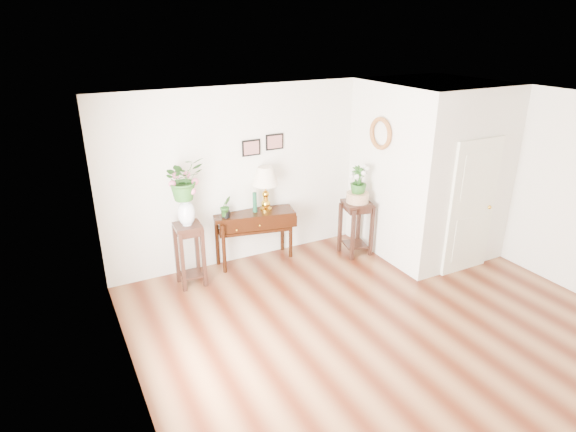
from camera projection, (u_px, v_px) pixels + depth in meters
floor at (388, 331)px, 6.11m from camera, size 6.00×5.50×0.02m
ceiling at (409, 109)px, 5.06m from camera, size 6.00×5.50×0.02m
wall_back at (288, 170)px, 7.84m from camera, size 6.00×0.02×2.80m
wall_left at (133, 293)px, 4.30m from camera, size 0.02×5.50×2.80m
wall_right at (563, 191)px, 6.87m from camera, size 0.02×5.50×2.80m
partition at (428, 168)px, 7.94m from camera, size 1.80×1.95×2.80m
door at (472, 207)px, 7.25m from camera, size 0.90×0.05×2.10m
art_print_left at (251, 148)px, 7.38m from camera, size 0.30×0.02×0.25m
art_print_right at (275, 142)px, 7.53m from camera, size 0.30×0.02×0.25m
wall_ornament at (380, 134)px, 7.40m from camera, size 0.07×0.51×0.51m
console_table at (254, 237)px, 7.76m from camera, size 1.34×0.68×0.85m
table_lamp at (266, 189)px, 7.56m from camera, size 0.47×0.47×0.72m
green_vase at (255, 202)px, 7.54m from camera, size 0.07×0.07×0.33m
potted_plant at (226, 207)px, 7.34m from camera, size 0.20×0.17×0.33m
plant_stand_a at (190, 255)px, 7.04m from camera, size 0.40×0.40×0.96m
porcelain_vase at (186, 210)px, 6.77m from camera, size 0.28×0.28×0.43m
lily_arrangement at (183, 178)px, 6.59m from camera, size 0.63×0.58×0.60m
plant_stand_b at (356, 228)px, 8.00m from camera, size 0.52×0.52×0.92m
ceramic_bowl at (358, 197)px, 7.79m from camera, size 0.47×0.47×0.16m
narcissus at (358, 181)px, 7.69m from camera, size 0.28×0.28×0.48m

